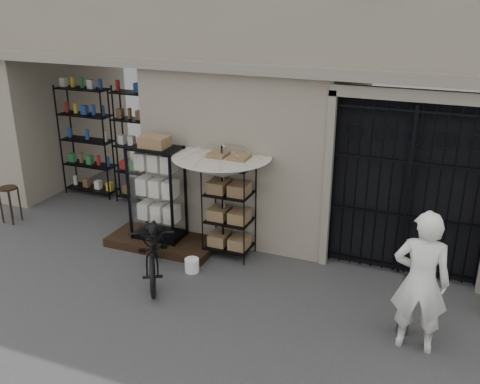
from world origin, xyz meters
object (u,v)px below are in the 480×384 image
at_px(steel_bollard, 405,304).
at_px(bicycle, 156,275).
at_px(wooden_stool, 10,204).
at_px(market_umbrella, 222,161).
at_px(shopkeeper, 412,346).
at_px(wire_rack, 229,210).
at_px(white_bucket, 192,265).
at_px(display_cabinet, 157,198).

bearing_deg(steel_bollard, bicycle, 178.50).
bearing_deg(wooden_stool, bicycle, -11.60).
xyz_separation_m(market_umbrella, shopkeeper, (3.41, -1.48, -1.73)).
height_order(wire_rack, white_bucket, wire_rack).
bearing_deg(wire_rack, wooden_stool, -157.87).
xyz_separation_m(display_cabinet, bicycle, (0.51, -1.03, -0.92)).
relative_size(display_cabinet, white_bucket, 7.71).
height_order(bicycle, wooden_stool, bicycle).
distance_m(bicycle, wooden_stool, 3.90).
relative_size(wooden_stool, shopkeeper, 0.38).
xyz_separation_m(display_cabinet, market_umbrella, (1.24, 0.10, 0.81)).
distance_m(market_umbrella, steel_bollard, 3.70).
xyz_separation_m(display_cabinet, shopkeeper, (4.65, -1.38, -0.92)).
bearing_deg(wire_rack, bicycle, -109.11).
relative_size(wooden_stool, steel_bollard, 0.82).
distance_m(wire_rack, bicycle, 1.66).
bearing_deg(display_cabinet, steel_bollard, 1.91).
height_order(wire_rack, bicycle, wire_rack).
relative_size(wire_rack, wooden_stool, 2.38).
height_order(wooden_stool, shopkeeper, wooden_stool).
bearing_deg(shopkeeper, steel_bollard, -58.86).
bearing_deg(wooden_stool, market_umbrella, 4.40).
distance_m(market_umbrella, bicycle, 2.19).
xyz_separation_m(wooden_stool, steel_bollard, (7.78, -0.88, 0.06)).
bearing_deg(steel_bollard, shopkeeper, -57.35).
xyz_separation_m(market_umbrella, steel_bollard, (3.25, -1.23, -1.27)).
distance_m(steel_bollard, shopkeeper, 0.55).
distance_m(white_bucket, shopkeeper, 3.69).
height_order(display_cabinet, shopkeeper, display_cabinet).
bearing_deg(display_cabinet, shopkeeper, -0.49).
relative_size(display_cabinet, wooden_stool, 2.50).
height_order(bicycle, shopkeeper, bicycle).
bearing_deg(white_bucket, shopkeeper, -10.68).
height_order(display_cabinet, bicycle, display_cabinet).
height_order(display_cabinet, wooden_stool, display_cabinet).
height_order(bicycle, steel_bollard, bicycle).
bearing_deg(wooden_stool, wire_rack, 4.33).
relative_size(display_cabinet, wire_rack, 1.05).
relative_size(market_umbrella, bicycle, 1.21).
xyz_separation_m(market_umbrella, white_bucket, (-0.22, -0.80, -1.61)).
relative_size(bicycle, wooden_stool, 2.65).
distance_m(market_umbrella, wooden_stool, 4.74).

